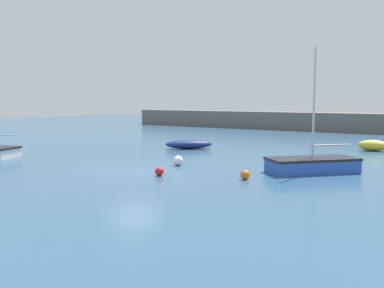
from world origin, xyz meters
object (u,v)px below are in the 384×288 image
(rowboat_white_midwater, at_px, (189,144))
(mooring_buoy_orange, at_px, (245,175))
(mooring_buoy_white, at_px, (178,161))
(sailboat_tall_mast, at_px, (312,164))
(mooring_buoy_red, at_px, (159,171))
(dinghy_near_pier, at_px, (373,145))

(rowboat_white_midwater, relative_size, mooring_buoy_orange, 7.82)
(mooring_buoy_white, bearing_deg, rowboat_white_midwater, 119.75)
(sailboat_tall_mast, relative_size, mooring_buoy_red, 14.45)
(dinghy_near_pier, bearing_deg, mooring_buoy_red, -119.08)
(rowboat_white_midwater, relative_size, mooring_buoy_red, 8.08)
(rowboat_white_midwater, distance_m, mooring_buoy_white, 8.13)
(mooring_buoy_orange, bearing_deg, mooring_buoy_white, 161.65)
(mooring_buoy_red, bearing_deg, dinghy_near_pier, 68.22)
(sailboat_tall_mast, bearing_deg, rowboat_white_midwater, -72.73)
(dinghy_near_pier, bearing_deg, sailboat_tall_mast, -100.86)
(rowboat_white_midwater, bearing_deg, mooring_buoy_orange, -86.63)
(dinghy_near_pier, height_order, mooring_buoy_red, dinghy_near_pier)
(rowboat_white_midwater, distance_m, mooring_buoy_orange, 12.50)
(sailboat_tall_mast, xyz_separation_m, mooring_buoy_white, (-6.91, -1.90, -0.13))
(dinghy_near_pier, distance_m, mooring_buoy_white, 15.23)
(rowboat_white_midwater, bearing_deg, sailboat_tall_mast, -67.75)
(sailboat_tall_mast, distance_m, mooring_buoy_orange, 4.06)
(mooring_buoy_red, bearing_deg, mooring_buoy_white, 109.66)
(rowboat_white_midwater, distance_m, sailboat_tall_mast, 12.10)
(dinghy_near_pier, height_order, mooring_buoy_white, dinghy_near_pier)
(rowboat_white_midwater, bearing_deg, mooring_buoy_white, -102.79)
(sailboat_tall_mast, distance_m, mooring_buoy_white, 7.17)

